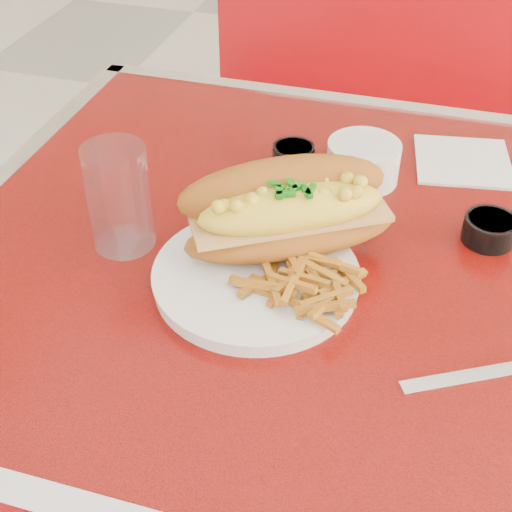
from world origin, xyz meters
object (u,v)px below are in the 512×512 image
(dinner_plate, at_px, (256,277))
(gravy_ramekin, at_px, (363,160))
(booth_bench_far, at_px, (435,215))
(water_tumbler, at_px, (119,198))
(sauce_cup_left, at_px, (294,155))
(mac_hoagie, at_px, (288,210))
(diner_table, at_px, (416,362))
(sauce_cup_right, at_px, (490,229))
(fork, at_px, (302,252))

(dinner_plate, bearing_deg, gravy_ramekin, 72.76)
(booth_bench_far, height_order, water_tumbler, water_tumbler)
(dinner_plate, relative_size, gravy_ramekin, 3.04)
(gravy_ramekin, height_order, sauce_cup_left, gravy_ramekin)
(mac_hoagie, relative_size, sauce_cup_left, 3.73)
(mac_hoagie, bearing_deg, sauce_cup_left, 71.11)
(diner_table, height_order, dinner_plate, dinner_plate)
(diner_table, xyz_separation_m, sauce_cup_left, (-0.22, 0.18, 0.18))
(mac_hoagie, bearing_deg, booth_bench_far, 47.44)
(sauce_cup_right, bearing_deg, booth_bench_far, 94.34)
(sauce_cup_right, bearing_deg, diner_table, -127.15)
(fork, distance_m, sauce_cup_left, 0.22)
(fork, bearing_deg, booth_bench_far, -33.17)
(fork, bearing_deg, sauce_cup_left, -6.33)
(diner_table, xyz_separation_m, booth_bench_far, (0.00, 0.81, -0.32))
(mac_hoagie, distance_m, fork, 0.05)
(mac_hoagie, bearing_deg, gravy_ramekin, 42.19)
(gravy_ramekin, xyz_separation_m, sauce_cup_right, (0.17, -0.09, -0.01))
(sauce_cup_left, distance_m, water_tumbler, 0.28)
(diner_table, distance_m, fork, 0.24)
(mac_hoagie, relative_size, gravy_ramekin, 2.76)
(fork, relative_size, sauce_cup_left, 2.15)
(mac_hoagie, height_order, water_tumbler, water_tumbler)
(diner_table, distance_m, booth_bench_far, 0.87)
(mac_hoagie, xyz_separation_m, sauce_cup_right, (0.23, 0.09, -0.05))
(dinner_plate, distance_m, mac_hoagie, 0.09)
(booth_bench_far, bearing_deg, mac_hoagie, -101.90)
(fork, xyz_separation_m, water_tumbler, (-0.22, -0.02, 0.05))
(dinner_plate, relative_size, sauce_cup_left, 4.11)
(fork, distance_m, water_tumbler, 0.22)
(diner_table, bearing_deg, gravy_ramekin, 124.90)
(sauce_cup_left, bearing_deg, mac_hoagie, -78.23)
(diner_table, distance_m, gravy_ramekin, 0.28)
(mac_hoagie, height_order, sauce_cup_left, mac_hoagie)
(booth_bench_far, xyz_separation_m, sauce_cup_left, (-0.22, -0.63, 0.50))
(diner_table, xyz_separation_m, gravy_ramekin, (-0.12, 0.17, 0.19))
(gravy_ramekin, distance_m, sauce_cup_right, 0.20)
(booth_bench_far, relative_size, water_tumbler, 9.13)
(water_tumbler, bearing_deg, dinner_plate, -9.20)
(diner_table, relative_size, water_tumbler, 9.36)
(booth_bench_far, xyz_separation_m, mac_hoagie, (-0.18, -0.83, 0.55))
(diner_table, distance_m, dinner_plate, 0.27)
(fork, xyz_separation_m, gravy_ramekin, (0.04, 0.20, 0.01))
(fork, relative_size, gravy_ramekin, 1.59)
(diner_table, height_order, fork, fork)
(mac_hoagie, height_order, gravy_ramekin, mac_hoagie)
(sauce_cup_left, relative_size, sauce_cup_right, 0.89)
(fork, xyz_separation_m, sauce_cup_left, (-0.06, 0.21, -0.00))
(dinner_plate, distance_m, gravy_ramekin, 0.26)
(dinner_plate, relative_size, sauce_cup_right, 3.64)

